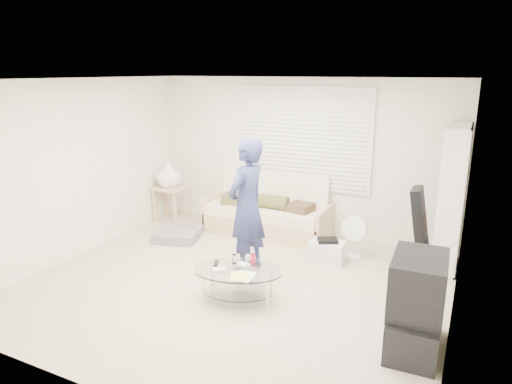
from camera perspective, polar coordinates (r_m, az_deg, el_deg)
The scene contains 13 objects.
ground at distance 5.86m, azimuth -2.68°, elevation -11.37°, with size 5.00×5.00×0.00m, color tan.
room_shell at distance 5.76m, azimuth -0.59°, elevation 5.29°, with size 5.02×4.52×2.51m.
window_blinds at distance 7.33m, azimuth 5.47°, elevation 6.69°, with size 2.32×0.08×1.62m.
futon_sofa at distance 7.46m, azimuth 1.45°, elevation -2.76°, with size 2.03×0.82×0.99m.
grey_floor_pillow at distance 7.38m, azimuth -9.69°, elevation -5.26°, with size 0.65×0.65×0.15m, color #5F5E63.
side_table at distance 8.09m, azimuth -10.85°, elevation 1.90°, with size 0.55×0.44×1.09m.
bookshelf at distance 6.53m, azimuth 23.21°, elevation -0.73°, with size 0.31×0.81×1.94m.
guitar_case at distance 6.45m, azimuth 19.72°, elevation -5.02°, with size 0.40×0.41×1.10m.
floor_fan at distance 6.65m, azimuth 12.21°, elevation -4.97°, with size 0.39×0.26×0.63m.
storage_bin at distance 6.50m, azimuth 8.87°, elevation -7.31°, with size 0.49×0.35×0.34m.
tv_unit at distance 4.69m, azimuth 19.36°, elevation -13.12°, with size 0.51×0.88×0.94m.
coffee_table at distance 5.34m, azimuth -2.25°, elevation -10.41°, with size 1.20×0.95×0.51m.
standing_person at distance 5.88m, azimuth -1.15°, elevation -1.84°, with size 0.65×0.43×1.79m, color navy.
Camera 1 is at (2.54, -4.60, 2.60)m, focal length 32.00 mm.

